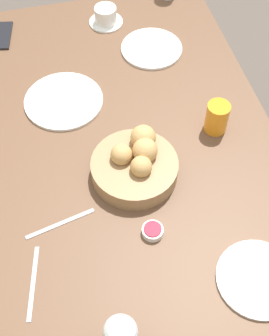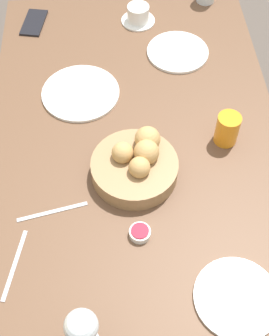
{
  "view_description": "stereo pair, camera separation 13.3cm",
  "coord_description": "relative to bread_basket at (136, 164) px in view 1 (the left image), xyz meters",
  "views": [
    {
      "loc": [
        -0.81,
        0.19,
        1.89
      ],
      "look_at": [
        -0.07,
        0.01,
        0.81
      ],
      "focal_mm": 50.0,
      "sensor_mm": 36.0,
      "label": 1
    },
    {
      "loc": [
        -0.83,
        0.06,
        1.89
      ],
      "look_at": [
        -0.07,
        0.01,
        0.81
      ],
      "focal_mm": 50.0,
      "sensor_mm": 36.0,
      "label": 2
    }
  ],
  "objects": [
    {
      "name": "plate_far_center",
      "position": [
        0.32,
        0.16,
        -0.04
      ],
      "size": [
        0.26,
        0.26,
        0.01
      ],
      "color": "white",
      "rests_on": "dining_table"
    },
    {
      "name": "juice_glass",
      "position": [
        0.1,
        -0.28,
        0.01
      ],
      "size": [
        0.07,
        0.07,
        0.1
      ],
      "color": "orange",
      "rests_on": "dining_table"
    },
    {
      "name": "cell_phone",
      "position": [
        0.7,
        0.34,
        -0.04
      ],
      "size": [
        0.16,
        0.1,
        0.01
      ],
      "color": "black",
      "rests_on": "dining_table"
    },
    {
      "name": "ground_plane",
      "position": [
        0.06,
        -0.01,
        -0.82
      ],
      "size": [
        10.0,
        10.0,
        0.0
      ],
      "primitive_type": "plane",
      "color": "#564C44"
    },
    {
      "name": "dining_table",
      "position": [
        0.06,
        -0.01,
        -0.13
      ],
      "size": [
        1.59,
        0.9,
        0.78
      ],
      "color": "brown",
      "rests_on": "ground_plane"
    },
    {
      "name": "plate_near_right",
      "position": [
        0.5,
        -0.18,
        -0.04
      ],
      "size": [
        0.22,
        0.22,
        0.01
      ],
      "color": "white",
      "rests_on": "dining_table"
    },
    {
      "name": "plate_near_left",
      "position": [
        -0.39,
        -0.22,
        -0.04
      ],
      "size": [
        0.21,
        0.21,
        0.01
      ],
      "color": "white",
      "rests_on": "dining_table"
    },
    {
      "name": "wine_glass",
      "position": [
        -0.47,
        0.15,
        0.07
      ],
      "size": [
        0.08,
        0.08,
        0.16
      ],
      "color": "silver",
      "rests_on": "dining_table"
    },
    {
      "name": "coffee_cup",
      "position": [
        0.69,
        -0.05,
        -0.01
      ],
      "size": [
        0.13,
        0.13,
        0.06
      ],
      "color": "white",
      "rests_on": "dining_table"
    },
    {
      "name": "knife_silver",
      "position": [
        -0.27,
        0.33,
        -0.04
      ],
      "size": [
        0.19,
        0.05,
        0.0
      ],
      "color": "#B7B7BC",
      "rests_on": "dining_table"
    },
    {
      "name": "jam_bowl_berry",
      "position": [
        -0.2,
        0.0,
        -0.03
      ],
      "size": [
        0.06,
        0.06,
        0.02
      ],
      "color": "white",
      "rests_on": "dining_table"
    },
    {
      "name": "bread_basket",
      "position": [
        0.0,
        0.0,
        0.0
      ],
      "size": [
        0.25,
        0.25,
        0.11
      ],
      "color": "#99754C",
      "rests_on": "dining_table"
    },
    {
      "name": "fork_silver",
      "position": [
        -0.12,
        0.24,
        -0.04
      ],
      "size": [
        0.05,
        0.19,
        0.0
      ],
      "color": "#B7B7BC",
      "rests_on": "dining_table"
    }
  ]
}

